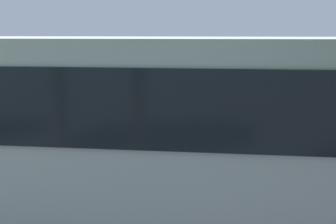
{
  "coord_description": "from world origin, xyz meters",
  "views": [
    {
      "loc": [
        -1.58,
        10.37,
        3.33
      ],
      "look_at": [
        -0.76,
        -0.6,
        1.1
      ],
      "focal_mm": 42.25,
      "sensor_mm": 36.0,
      "label": 1
    }
  ],
  "objects_px": {
    "spectator_centre": "(164,130)",
    "traffic_cone": "(190,124)",
    "spectator_far_left": "(266,135)",
    "stunt_motorcycle": "(118,109)",
    "parked_motorcycle_dark": "(113,163)",
    "spectator_right": "(115,128)",
    "tour_bus": "(187,143)",
    "spectator_left": "(213,131)",
    "parked_motorcycle_silver": "(281,165)"
  },
  "relations": [
    {
      "from": "spectator_far_left",
      "to": "parked_motorcycle_dark",
      "type": "height_order",
      "value": "spectator_far_left"
    },
    {
      "from": "spectator_far_left",
      "to": "tour_bus",
      "type": "bearing_deg",
      "value": 60.34
    },
    {
      "from": "traffic_cone",
      "to": "spectator_left",
      "type": "bearing_deg",
      "value": 99.26
    },
    {
      "from": "parked_motorcycle_silver",
      "to": "traffic_cone",
      "type": "distance_m",
      "value": 4.94
    },
    {
      "from": "spectator_right",
      "to": "traffic_cone",
      "type": "height_order",
      "value": "spectator_right"
    },
    {
      "from": "spectator_left",
      "to": "parked_motorcycle_dark",
      "type": "height_order",
      "value": "spectator_left"
    },
    {
      "from": "spectator_right",
      "to": "traffic_cone",
      "type": "relative_size",
      "value": 2.89
    },
    {
      "from": "spectator_centre",
      "to": "spectator_right",
      "type": "bearing_deg",
      "value": -5.73
    },
    {
      "from": "spectator_left",
      "to": "spectator_right",
      "type": "relative_size",
      "value": 0.96
    },
    {
      "from": "spectator_centre",
      "to": "stunt_motorcycle",
      "type": "height_order",
      "value": "spectator_centre"
    },
    {
      "from": "spectator_left",
      "to": "stunt_motorcycle",
      "type": "distance_m",
      "value": 5.7
    },
    {
      "from": "spectator_far_left",
      "to": "spectator_right",
      "type": "bearing_deg",
      "value": -1.17
    },
    {
      "from": "spectator_centre",
      "to": "parked_motorcycle_dark",
      "type": "height_order",
      "value": "spectator_centre"
    },
    {
      "from": "parked_motorcycle_silver",
      "to": "traffic_cone",
      "type": "relative_size",
      "value": 3.25
    },
    {
      "from": "tour_bus",
      "to": "spectator_far_left",
      "type": "bearing_deg",
      "value": -119.66
    },
    {
      "from": "spectator_centre",
      "to": "stunt_motorcycle",
      "type": "distance_m",
      "value": 5.35
    },
    {
      "from": "spectator_far_left",
      "to": "spectator_centre",
      "type": "bearing_deg",
      "value": 1.12
    },
    {
      "from": "spectator_right",
      "to": "parked_motorcycle_dark",
      "type": "relative_size",
      "value": 0.89
    },
    {
      "from": "spectator_centre",
      "to": "traffic_cone",
      "type": "height_order",
      "value": "spectator_centre"
    },
    {
      "from": "spectator_far_left",
      "to": "spectator_centre",
      "type": "height_order",
      "value": "spectator_centre"
    },
    {
      "from": "spectator_far_left",
      "to": "stunt_motorcycle",
      "type": "distance_m",
      "value": 6.59
    },
    {
      "from": "stunt_motorcycle",
      "to": "spectator_far_left",
      "type": "bearing_deg",
      "value": 132.3
    },
    {
      "from": "tour_bus",
      "to": "spectator_centre",
      "type": "relative_size",
      "value": 6.01
    },
    {
      "from": "traffic_cone",
      "to": "spectator_centre",
      "type": "bearing_deg",
      "value": 82.31
    },
    {
      "from": "spectator_right",
      "to": "parked_motorcycle_silver",
      "type": "height_order",
      "value": "spectator_right"
    },
    {
      "from": "spectator_left",
      "to": "traffic_cone",
      "type": "distance_m",
      "value": 3.86
    },
    {
      "from": "spectator_right",
      "to": "stunt_motorcycle",
      "type": "relative_size",
      "value": 0.89
    },
    {
      "from": "spectator_far_left",
      "to": "stunt_motorcycle",
      "type": "bearing_deg",
      "value": -47.7
    },
    {
      "from": "parked_motorcycle_silver",
      "to": "stunt_motorcycle",
      "type": "height_order",
      "value": "stunt_motorcycle"
    },
    {
      "from": "parked_motorcycle_silver",
      "to": "spectator_far_left",
      "type": "bearing_deg",
      "value": -65.1
    },
    {
      "from": "spectator_centre",
      "to": "parked_motorcycle_dark",
      "type": "distance_m",
      "value": 1.4
    },
    {
      "from": "spectator_left",
      "to": "parked_motorcycle_dark",
      "type": "distance_m",
      "value": 2.46
    },
    {
      "from": "stunt_motorcycle",
      "to": "parked_motorcycle_silver",
      "type": "bearing_deg",
      "value": 130.81
    },
    {
      "from": "spectator_right",
      "to": "parked_motorcycle_dark",
      "type": "bearing_deg",
      "value": 96.5
    },
    {
      "from": "spectator_right",
      "to": "stunt_motorcycle",
      "type": "xyz_separation_m",
      "value": [
        0.91,
        -4.79,
        -0.48
      ]
    },
    {
      "from": "spectator_left",
      "to": "stunt_motorcycle",
      "type": "xyz_separation_m",
      "value": [
        3.23,
        -4.68,
        -0.43
      ]
    },
    {
      "from": "stunt_motorcycle",
      "to": "traffic_cone",
      "type": "height_order",
      "value": "stunt_motorcycle"
    },
    {
      "from": "parked_motorcycle_silver",
      "to": "spectator_centre",
      "type": "bearing_deg",
      "value": -11.29
    },
    {
      "from": "spectator_far_left",
      "to": "parked_motorcycle_dark",
      "type": "relative_size",
      "value": 0.84
    },
    {
      "from": "parked_motorcycle_dark",
      "to": "traffic_cone",
      "type": "distance_m",
      "value": 4.89
    },
    {
      "from": "spectator_far_left",
      "to": "parked_motorcycle_dark",
      "type": "distance_m",
      "value": 3.54
    },
    {
      "from": "spectator_centre",
      "to": "spectator_left",
      "type": "bearing_deg",
      "value": -168.57
    },
    {
      "from": "spectator_far_left",
      "to": "traffic_cone",
      "type": "xyz_separation_m",
      "value": [
        1.81,
        -3.92,
        -0.71
      ]
    },
    {
      "from": "tour_bus",
      "to": "parked_motorcycle_silver",
      "type": "bearing_deg",
      "value": -128.83
    },
    {
      "from": "tour_bus",
      "to": "stunt_motorcycle",
      "type": "distance_m",
      "value": 8.42
    },
    {
      "from": "parked_motorcycle_dark",
      "to": "spectator_right",
      "type": "bearing_deg",
      "value": -83.5
    },
    {
      "from": "spectator_far_left",
      "to": "stunt_motorcycle",
      "type": "xyz_separation_m",
      "value": [
        4.43,
        -4.86,
        -0.41
      ]
    },
    {
      "from": "spectator_far_left",
      "to": "spectator_right",
      "type": "relative_size",
      "value": 0.94
    },
    {
      "from": "spectator_centre",
      "to": "parked_motorcycle_silver",
      "type": "height_order",
      "value": "spectator_centre"
    },
    {
      "from": "spectator_left",
      "to": "spectator_centre",
      "type": "xyz_separation_m",
      "value": [
        1.14,
        0.23,
        0.05
      ]
    }
  ]
}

